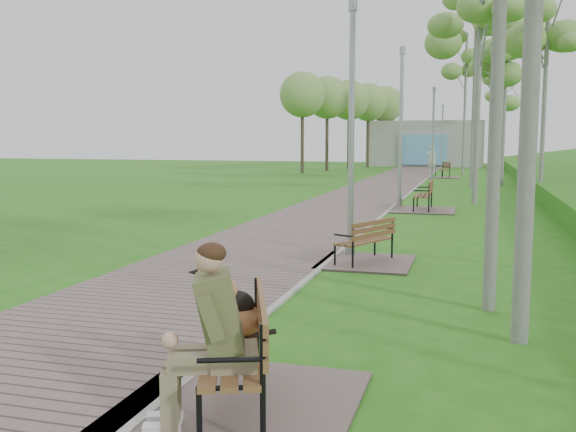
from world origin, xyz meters
name	(u,v)px	position (x,y,z in m)	size (l,w,h in m)	color
ground	(266,316)	(0.00, 0.00, 0.00)	(120.00, 120.00, 0.00)	#256B15
walkway	(374,191)	(-1.75, 21.50, 0.02)	(3.50, 67.00, 0.04)	#6B5A57
kerb	(412,191)	(0.00, 21.50, 0.03)	(0.10, 67.00, 0.05)	#999993
building_north	(426,144)	(-1.50, 50.97, 1.99)	(10.00, 5.20, 4.00)	#9E9E99
bench_main	(223,355)	(0.59, -3.02, 0.51)	(2.07, 2.29, 1.80)	#6B5A57
bench_second	(365,253)	(0.68, 4.06, 0.20)	(1.74, 1.93, 1.07)	#6B5A57
bench_third	(423,204)	(1.07, 13.72, 0.24)	(2.06, 2.29, 1.27)	#6B5A57
bench_far	(442,174)	(0.84, 32.97, 0.23)	(2.00, 2.22, 1.23)	#6B5A57
lamp_post_near	(351,138)	(0.25, 4.82, 2.40)	(0.20, 0.20, 5.15)	#93969A
lamp_post_second	(401,133)	(0.17, 14.74, 2.60)	(0.21, 0.21, 5.56)	#93969A
lamp_post_third	(433,138)	(0.42, 29.08, 2.47)	(0.20, 0.20, 5.28)	#93969A
lamp_post_far	(442,139)	(0.14, 46.49, 2.44)	(0.20, 0.20, 5.22)	#93969A
pedestrian_near	(431,159)	(-0.30, 40.36, 0.97)	(0.70, 0.46, 1.93)	silver
birch_mid_a	(481,8)	(2.73, 16.55, 7.03)	(2.71, 2.71, 8.95)	silver
birch_mid_b	(547,34)	(5.16, 18.27, 6.29)	(2.51, 2.51, 8.01)	silver
birch_mid_c	(477,7)	(2.58, 24.45, 8.61)	(2.98, 2.98, 10.96)	silver
birch_far_a	(504,53)	(3.99, 27.08, 6.74)	(2.54, 2.54, 8.59)	silver
birch_far_b	(506,52)	(4.10, 27.12, 6.78)	(2.74, 2.74, 8.63)	silver
birch_far_c	(524,57)	(5.30, 32.37, 7.17)	(2.32, 2.32, 9.13)	silver
birch_distant_a	(466,59)	(1.99, 36.96, 7.67)	(2.66, 2.66, 9.77)	silver
birch_distant_b	(495,89)	(4.23, 48.13, 6.51)	(2.58, 2.58, 8.30)	silver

